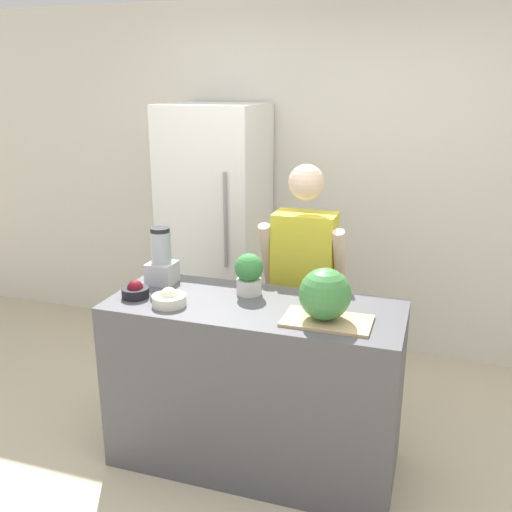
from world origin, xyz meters
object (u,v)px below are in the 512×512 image
object	(u,v)px
refrigerator	(216,232)
watermelon	(325,294)
person	(303,291)
potted_plant	(249,273)
bowl_cherries	(135,291)
blender	(161,259)
bowl_cream	(169,299)

from	to	relation	value
refrigerator	watermelon	bearing A→B (deg)	-51.03
person	potted_plant	world-z (taller)	person
bowl_cherries	blender	size ratio (longest dim) A/B	0.45
refrigerator	bowl_cherries	xyz separation A→B (m)	(0.09, -1.36, 0.03)
potted_plant	refrigerator	bearing A→B (deg)	119.71
bowl_cherries	blender	bearing A→B (deg)	82.55
bowl_cherries	watermelon	bearing A→B (deg)	0.07
refrigerator	bowl_cherries	distance (m)	1.36
bowl_cherries	potted_plant	xyz separation A→B (m)	(0.55, 0.24, 0.08)
person	potted_plant	size ratio (longest dim) A/B	7.06
refrigerator	bowl_cream	distance (m)	1.44
refrigerator	person	distance (m)	1.09
bowl_cream	blender	xyz separation A→B (m)	(-0.19, 0.29, 0.10)
bowl_cherries	refrigerator	bearing A→B (deg)	93.71
bowl_cream	potted_plant	distance (m)	0.44
bowl_cream	potted_plant	size ratio (longest dim) A/B	0.78
refrigerator	potted_plant	world-z (taller)	refrigerator
refrigerator	bowl_cherries	bearing A→B (deg)	-86.29
bowl_cream	potted_plant	bearing A→B (deg)	40.00
refrigerator	bowl_cream	xyz separation A→B (m)	(0.31, -1.41, 0.03)
bowl_cherries	bowl_cream	distance (m)	0.22
refrigerator	watermelon	xyz separation A→B (m)	(1.10, -1.36, 0.13)
bowl_cream	refrigerator	bearing A→B (deg)	102.32
bowl_cherries	bowl_cream	xyz separation A→B (m)	(0.22, -0.04, -0.00)
person	blender	bearing A→B (deg)	-149.29
watermelon	bowl_cream	size ratio (longest dim) A/B	1.42
watermelon	blender	world-z (taller)	blender
refrigerator	potted_plant	bearing A→B (deg)	-60.29
blender	watermelon	bearing A→B (deg)	-14.03
refrigerator	potted_plant	size ratio (longest dim) A/B	8.38
watermelon	refrigerator	bearing A→B (deg)	128.97
refrigerator	blender	size ratio (longest dim) A/B	5.83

